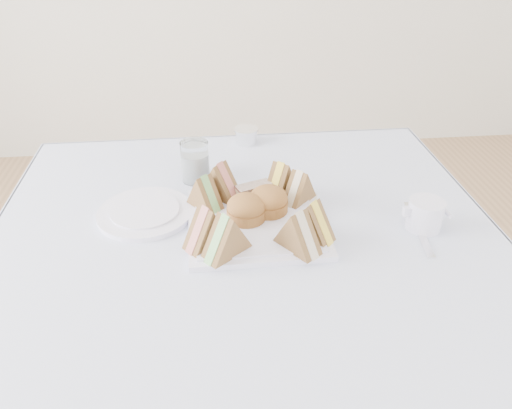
{
  "coord_description": "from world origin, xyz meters",
  "views": [
    {
      "loc": [
        -0.06,
        -0.77,
        1.32
      ],
      "look_at": [
        0.02,
        0.06,
        0.8
      ],
      "focal_mm": 35.0,
      "sensor_mm": 36.0,
      "label": 1
    }
  ],
  "objects": [
    {
      "name": "creamer_jug",
      "position": [
        0.36,
        0.02,
        0.78
      ],
      "size": [
        0.08,
        0.08,
        0.06
      ],
      "primitive_type": "cylinder",
      "rotation": [
        0.0,
        0.0,
        0.07
      ],
      "color": "white",
      "rests_on": "tablecloth"
    },
    {
      "name": "pastry_slice",
      "position": [
        0.03,
        0.15,
        0.78
      ],
      "size": [
        0.08,
        0.06,
        0.04
      ],
      "primitive_type": "cube",
      "rotation": [
        0.0,
        0.0,
        0.36
      ],
      "color": "beige",
      "rests_on": "serving_plate"
    },
    {
      "name": "sandwich_br_b",
      "position": [
        0.09,
        0.16,
        0.8
      ],
      "size": [
        0.09,
        0.09,
        0.08
      ],
      "primitive_type": null,
      "rotation": [
        0.0,
        0.0,
        -2.27
      ],
      "color": "brown",
      "rests_on": "serving_plate"
    },
    {
      "name": "tablecloth",
      "position": [
        0.0,
        0.0,
        0.74
      ],
      "size": [
        1.02,
        1.02,
        0.01
      ],
      "primitive_type": "cube",
      "color": "silver",
      "rests_on": "table"
    },
    {
      "name": "sandwich_br_a",
      "position": [
        0.12,
        0.13,
        0.79
      ],
      "size": [
        0.08,
        0.09,
        0.07
      ],
      "primitive_type": null,
      "rotation": [
        0.0,
        0.0,
        -2.34
      ],
      "color": "brown",
      "rests_on": "serving_plate"
    },
    {
      "name": "sandwich_fl_b",
      "position": [
        -0.04,
        -0.04,
        0.8
      ],
      "size": [
        0.1,
        0.09,
        0.08
      ],
      "primitive_type": null,
      "rotation": [
        0.0,
        0.0,
        0.67
      ],
      "color": "brown",
      "rests_on": "serving_plate"
    },
    {
      "name": "water_glass",
      "position": [
        -0.1,
        0.27,
        0.79
      ],
      "size": [
        0.09,
        0.09,
        0.1
      ],
      "primitive_type": "cylinder",
      "rotation": [
        0.0,
        0.0,
        -0.42
      ],
      "color": "white",
      "rests_on": "tablecloth"
    },
    {
      "name": "knife",
      "position": [
        0.35,
        0.02,
        0.75
      ],
      "size": [
        0.04,
        0.19,
        0.0
      ],
      "primitive_type": "cube",
      "rotation": [
        0.0,
        0.0,
        -0.13
      ],
      "color": "silver",
      "rests_on": "tablecloth"
    },
    {
      "name": "sandwich_fl_a",
      "position": [
        -0.08,
        -0.0,
        0.8
      ],
      "size": [
        0.1,
        0.09,
        0.08
      ],
      "primitive_type": null,
      "rotation": [
        0.0,
        0.0,
        0.68
      ],
      "color": "brown",
      "rests_on": "serving_plate"
    },
    {
      "name": "table",
      "position": [
        0.0,
        0.0,
        0.37
      ],
      "size": [
        0.9,
        0.9,
        0.74
      ],
      "primitive_type": "cube",
      "color": "brown",
      "rests_on": "floor"
    },
    {
      "name": "fork",
      "position": [
        0.16,
        0.05,
        0.75
      ],
      "size": [
        0.02,
        0.19,
        0.0
      ],
      "primitive_type": "cube",
      "rotation": [
        0.0,
        0.0,
        -0.05
      ],
      "color": "silver",
      "rests_on": "tablecloth"
    },
    {
      "name": "scone_left",
      "position": [
        0.0,
        0.07,
        0.78
      ],
      "size": [
        0.08,
        0.08,
        0.05
      ],
      "primitive_type": "cylinder",
      "rotation": [
        0.0,
        0.0,
        0.06
      ],
      "color": "#915F2E",
      "rests_on": "serving_plate"
    },
    {
      "name": "serving_plate",
      "position": [
        0.02,
        0.06,
        0.75
      ],
      "size": [
        0.28,
        0.28,
        0.01
      ],
      "primitive_type": "cube",
      "rotation": [
        0.0,
        0.0,
        0.01
      ],
      "color": "white",
      "rests_on": "tablecloth"
    },
    {
      "name": "scone_right",
      "position": [
        0.05,
        0.09,
        0.78
      ],
      "size": [
        0.1,
        0.1,
        0.05
      ],
      "primitive_type": "cylinder",
      "rotation": [
        0.0,
        0.0,
        0.27
      ],
      "color": "#915F2E",
      "rests_on": "serving_plate"
    },
    {
      "name": "sandwich_bl_b",
      "position": [
        -0.04,
        0.16,
        0.8
      ],
      "size": [
        0.1,
        0.09,
        0.08
      ],
      "primitive_type": null,
      "rotation": [
        0.0,
        0.0,
        2.44
      ],
      "color": "brown",
      "rests_on": "serving_plate"
    },
    {
      "name": "sandwich_fr_b",
      "position": [
        0.09,
        -0.03,
        0.8
      ],
      "size": [
        0.09,
        0.1,
        0.08
      ],
      "primitive_type": null,
      "rotation": [
        0.0,
        0.0,
        -0.93
      ],
      "color": "brown",
      "rests_on": "serving_plate"
    },
    {
      "name": "sandwich_bl_a",
      "position": [
        -0.08,
        0.13,
        0.8
      ],
      "size": [
        0.08,
        0.09,
        0.07
      ],
      "primitive_type": null,
      "rotation": [
        0.0,
        0.0,
        2.22
      ],
      "color": "brown",
      "rests_on": "serving_plate"
    },
    {
      "name": "tea_strainer",
      "position": [
        0.04,
        0.46,
        0.76
      ],
      "size": [
        0.07,
        0.07,
        0.04
      ],
      "primitive_type": "cylinder",
      "rotation": [
        0.0,
        0.0,
        -0.11
      ],
      "color": "silver",
      "rests_on": "tablecloth"
    },
    {
      "name": "side_plate",
      "position": [
        -0.2,
        0.13,
        0.75
      ],
      "size": [
        0.25,
        0.25,
        0.01
      ],
      "primitive_type": "cylinder",
      "rotation": [
        0.0,
        0.0,
        0.33
      ],
      "color": "white",
      "rests_on": "tablecloth"
    },
    {
      "name": "sandwich_fr_a",
      "position": [
        0.12,
        -0.0,
        0.8
      ],
      "size": [
        0.09,
        0.09,
        0.08
      ],
      "primitive_type": null,
      "rotation": [
        0.0,
        0.0,
        -0.79
      ],
      "color": "brown",
      "rests_on": "serving_plate"
    }
  ]
}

